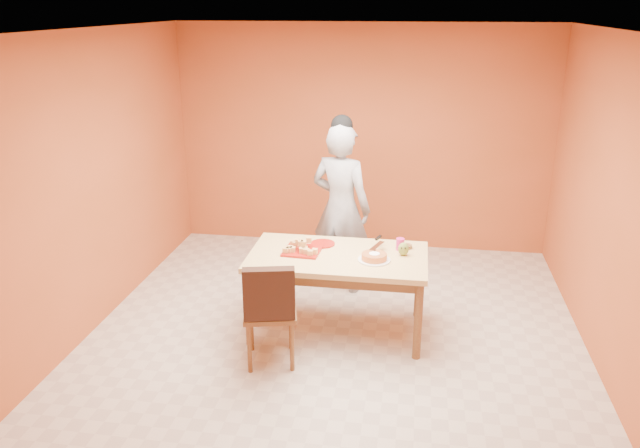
% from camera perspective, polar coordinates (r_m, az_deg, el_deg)
% --- Properties ---
extents(floor, '(5.00, 5.00, 0.00)m').
position_cam_1_polar(floor, '(5.75, 1.14, -10.75)').
color(floor, beige).
rests_on(floor, ground).
extents(ceiling, '(5.00, 5.00, 0.00)m').
position_cam_1_polar(ceiling, '(4.96, 1.36, 17.24)').
color(ceiling, silver).
rests_on(ceiling, wall_back).
extents(wall_back, '(4.50, 0.00, 4.50)m').
position_cam_1_polar(wall_back, '(7.60, 3.84, 7.78)').
color(wall_back, '#B9542A').
rests_on(wall_back, floor).
extents(wall_left, '(0.00, 5.00, 5.00)m').
position_cam_1_polar(wall_left, '(5.92, -20.90, 3.08)').
color(wall_left, '#B9542A').
rests_on(wall_left, floor).
extents(wall_right, '(0.00, 5.00, 5.00)m').
position_cam_1_polar(wall_right, '(5.39, 25.66, 0.86)').
color(wall_right, '#B9542A').
rests_on(wall_right, floor).
extents(dining_table, '(1.60, 0.90, 0.76)m').
position_cam_1_polar(dining_table, '(5.66, 1.64, -3.69)').
color(dining_table, '#DBC672').
rests_on(dining_table, floor).
extents(dining_chair, '(0.53, 0.59, 0.95)m').
position_cam_1_polar(dining_chair, '(5.25, -4.64, -7.83)').
color(dining_chair, brown).
rests_on(dining_chair, floor).
extents(pastry_pile, '(0.29, 0.29, 0.10)m').
position_cam_1_polar(pastry_pile, '(5.66, -1.63, -1.92)').
color(pastry_pile, tan).
rests_on(pastry_pile, pastry_platter).
extents(person, '(0.75, 0.62, 1.78)m').
position_cam_1_polar(person, '(6.46, 1.92, 1.45)').
color(person, '#9C9C9F').
rests_on(person, floor).
extents(pastry_platter, '(0.35, 0.35, 0.02)m').
position_cam_1_polar(pastry_platter, '(5.68, -1.63, -2.46)').
color(pastry_platter, maroon).
rests_on(pastry_platter, dining_table).
extents(red_dinner_plate, '(0.25, 0.25, 0.01)m').
position_cam_1_polar(red_dinner_plate, '(5.85, 0.25, -1.81)').
color(red_dinner_plate, maroon).
rests_on(red_dinner_plate, dining_table).
extents(white_cake_plate, '(0.30, 0.30, 0.01)m').
position_cam_1_polar(white_cake_plate, '(5.51, 4.97, -3.29)').
color(white_cake_plate, white).
rests_on(white_cake_plate, dining_table).
extents(sponge_cake, '(0.29, 0.29, 0.05)m').
position_cam_1_polar(sponge_cake, '(5.50, 4.98, -2.99)').
color(sponge_cake, orange).
rests_on(sponge_cake, white_cake_plate).
extents(cake_server, '(0.13, 0.25, 0.01)m').
position_cam_1_polar(cake_server, '(5.65, 5.23, -2.00)').
color(cake_server, silver).
rests_on(cake_server, sponge_cake).
extents(egg_ornament, '(0.11, 0.10, 0.12)m').
position_cam_1_polar(egg_ornament, '(5.63, 7.63, -2.29)').
color(egg_ornament, olive).
rests_on(egg_ornament, dining_table).
extents(magenta_glass, '(0.09, 0.09, 0.11)m').
position_cam_1_polar(magenta_glass, '(5.76, 7.35, -1.84)').
color(magenta_glass, '#C91E74').
rests_on(magenta_glass, dining_table).
extents(checker_tin, '(0.11, 0.11, 0.03)m').
position_cam_1_polar(checker_tin, '(5.82, 7.92, -2.05)').
color(checker_tin, '#36210E').
rests_on(checker_tin, dining_table).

